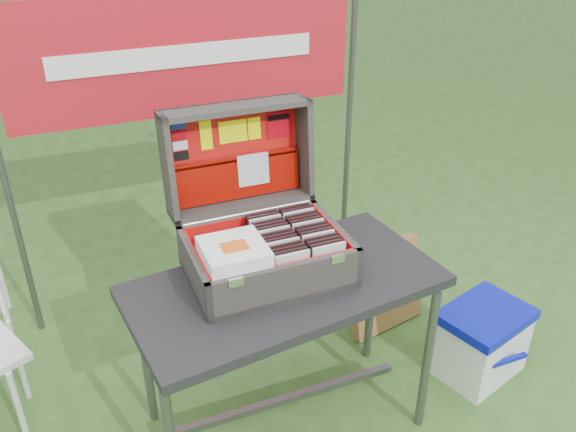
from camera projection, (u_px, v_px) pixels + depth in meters
name	position (u px, v px, depth m)	size (l,w,h in m)	color
table	(286.00, 356.00, 2.39)	(1.14, 0.57, 0.71)	black
table_top	(285.00, 286.00, 2.23)	(1.14, 0.57, 0.04)	black
table_leg_fr	(427.00, 362.00, 2.39)	(0.04, 0.04, 0.67)	#59595B
table_leg_bl	(146.00, 357.00, 2.41)	(0.04, 0.04, 0.67)	#59595B
table_leg_br	(371.00, 298.00, 2.75)	(0.04, 0.04, 0.67)	#59595B
table_brace	(286.00, 399.00, 2.50)	(0.99, 0.03, 0.03)	#59595B
suitcase	(260.00, 201.00, 2.18)	(0.57, 0.57, 0.55)	#45433E
suitcase_base_bottom	(267.00, 271.00, 2.26)	(0.57, 0.41, 0.02)	#45433E
suitcase_base_wall_front	(287.00, 285.00, 2.07)	(0.57, 0.02, 0.15)	#45433E
suitcase_base_wall_back	(250.00, 231.00, 2.38)	(0.57, 0.02, 0.15)	#45433E
suitcase_base_wall_left	(194.00, 272.00, 2.13)	(0.02, 0.41, 0.15)	#45433E
suitcase_base_wall_right	(334.00, 241.00, 2.31)	(0.02, 0.41, 0.15)	#45433E
suitcase_liner_floor	(267.00, 268.00, 2.25)	(0.53, 0.36, 0.01)	red
suitcase_latch_left	(236.00, 282.00, 1.97)	(0.05, 0.01, 0.03)	silver
suitcase_latch_right	(338.00, 259.00, 2.09)	(0.05, 0.01, 0.03)	silver
suitcase_hinge	(248.00, 213.00, 2.35)	(0.02, 0.02, 0.51)	silver
suitcase_lid_back	(233.00, 153.00, 2.39)	(0.57, 0.41, 0.02)	#45433E
suitcase_lid_rim_far	(235.00, 108.00, 2.26)	(0.57, 0.02, 0.15)	#45433E
suitcase_lid_rim_near	(242.00, 204.00, 2.41)	(0.57, 0.02, 0.15)	#45433E
suitcase_lid_rim_left	(168.00, 169.00, 2.24)	(0.02, 0.41, 0.15)	#45433E
suitcase_lid_rim_right	(304.00, 147.00, 2.43)	(0.02, 0.41, 0.15)	#45433E
suitcase_lid_liner	(234.00, 154.00, 2.38)	(0.52, 0.36, 0.01)	red
suitcase_liner_wall_front	(285.00, 280.00, 2.07)	(0.53, 0.01, 0.13)	red
suitcase_liner_wall_back	(251.00, 231.00, 2.36)	(0.53, 0.01, 0.13)	red
suitcase_liner_wall_left	(198.00, 269.00, 2.13)	(0.01, 0.36, 0.13)	red
suitcase_liner_wall_right	(331.00, 239.00, 2.30)	(0.01, 0.36, 0.13)	red
suitcase_lid_pocket	(238.00, 178.00, 2.40)	(0.51, 0.16, 0.03)	#8E0A02
suitcase_pocket_edge	(237.00, 159.00, 2.36)	(0.50, 0.02, 0.02)	#8E0A02
suitcase_pocket_cd	(253.00, 170.00, 2.39)	(0.13, 0.13, 0.01)	silver
lid_sticker_cc_a	(178.00, 125.00, 2.25)	(0.06, 0.03, 0.00)	#1933B2
lid_sticker_cc_b	(179.00, 135.00, 2.26)	(0.06, 0.03, 0.00)	#B40310
lid_sticker_cc_c	(180.00, 146.00, 2.28)	(0.06, 0.03, 0.00)	white
lid_sticker_cc_d	(181.00, 156.00, 2.29)	(0.06, 0.03, 0.00)	black
lid_card_neon_tall	(206.00, 135.00, 2.30)	(0.05, 0.11, 0.00)	#ECF502
lid_card_neon_main	(233.00, 131.00, 2.34)	(0.11, 0.09, 0.00)	#ECF502
lid_card_neon_small	(254.00, 128.00, 2.37)	(0.05, 0.09, 0.00)	#ECF502
lid_sticker_band	(279.00, 125.00, 2.40)	(0.10, 0.10, 0.00)	#B40310
lid_sticker_band_bar	(278.00, 117.00, 2.39)	(0.09, 0.02, 0.00)	black
cd_left_0	(293.00, 271.00, 2.10)	(0.13, 0.01, 0.14)	silver
cd_left_1	(290.00, 268.00, 2.12)	(0.13, 0.01, 0.14)	black
cd_left_2	(288.00, 264.00, 2.13)	(0.13, 0.01, 0.14)	black
cd_left_3	(285.00, 261.00, 2.15)	(0.13, 0.01, 0.14)	black
cd_left_4	(283.00, 258.00, 2.17)	(0.13, 0.01, 0.14)	silver
cd_left_5	(281.00, 255.00, 2.19)	(0.13, 0.01, 0.14)	black
cd_left_6	(278.00, 252.00, 2.21)	(0.13, 0.01, 0.14)	black
cd_left_7	(276.00, 248.00, 2.22)	(0.13, 0.01, 0.14)	black
cd_left_8	(274.00, 245.00, 2.24)	(0.13, 0.01, 0.14)	silver
cd_left_9	(272.00, 242.00, 2.26)	(0.13, 0.01, 0.14)	black
cd_left_10	(270.00, 240.00, 2.28)	(0.13, 0.01, 0.14)	black
cd_left_11	(267.00, 237.00, 2.30)	(0.13, 0.01, 0.14)	black
cd_left_12	(265.00, 234.00, 2.31)	(0.13, 0.01, 0.14)	silver
cd_left_13	(263.00, 231.00, 2.33)	(0.13, 0.01, 0.14)	black
cd_left_14	(261.00, 228.00, 2.35)	(0.13, 0.01, 0.14)	black
cd_right_0	(329.00, 263.00, 2.14)	(0.13, 0.01, 0.14)	silver
cd_right_1	(326.00, 259.00, 2.16)	(0.13, 0.01, 0.14)	black
cd_right_2	(323.00, 256.00, 2.18)	(0.13, 0.01, 0.14)	black
cd_right_3	(321.00, 253.00, 2.20)	(0.13, 0.01, 0.14)	black
cd_right_4	(318.00, 250.00, 2.22)	(0.13, 0.01, 0.14)	silver
cd_right_5	(315.00, 247.00, 2.23)	(0.13, 0.01, 0.14)	black
cd_right_6	(313.00, 244.00, 2.25)	(0.13, 0.01, 0.14)	black
cd_right_7	(310.00, 241.00, 2.27)	(0.13, 0.01, 0.14)	black
cd_right_8	(308.00, 238.00, 2.29)	(0.13, 0.01, 0.14)	silver
cd_right_9	(306.00, 235.00, 2.31)	(0.13, 0.01, 0.14)	black
cd_right_10	(303.00, 232.00, 2.32)	(0.13, 0.01, 0.14)	black
cd_right_11	(301.00, 230.00, 2.34)	(0.13, 0.01, 0.14)	black
cd_right_12	(299.00, 227.00, 2.36)	(0.13, 0.01, 0.14)	silver
cd_right_13	(296.00, 224.00, 2.38)	(0.13, 0.01, 0.14)	black
cd_right_14	(294.00, 222.00, 2.40)	(0.13, 0.01, 0.14)	black
songbook_0	(234.00, 257.00, 2.07)	(0.21, 0.21, 0.01)	white
songbook_1	(234.00, 256.00, 2.07)	(0.21, 0.21, 0.01)	white
songbook_2	(234.00, 254.00, 2.07)	(0.21, 0.21, 0.01)	white
songbook_3	(234.00, 253.00, 2.07)	(0.21, 0.21, 0.01)	white
songbook_4	(234.00, 252.00, 2.07)	(0.21, 0.21, 0.01)	white
songbook_5	(234.00, 251.00, 2.06)	(0.21, 0.21, 0.01)	white
songbook_6	(234.00, 250.00, 2.06)	(0.21, 0.21, 0.01)	white
songbook_7	(234.00, 248.00, 2.06)	(0.21, 0.21, 0.01)	white
songbook_8	(234.00, 247.00, 2.06)	(0.21, 0.21, 0.01)	white
songbook_9	(233.00, 246.00, 2.05)	(0.21, 0.21, 0.01)	white
songbook_graphic	(234.00, 246.00, 2.04)	(0.09, 0.07, 0.00)	#D85919
cooler	(481.00, 341.00, 2.74)	(0.38, 0.29, 0.34)	white
cooler_body	(480.00, 345.00, 2.75)	(0.37, 0.27, 0.29)	white
cooler_lid	(486.00, 316.00, 2.67)	(0.38, 0.29, 0.05)	#0A15AF
cooler_handle	(505.00, 361.00, 2.61)	(0.23, 0.02, 0.02)	#0A15AF
chair_leg_fr	(21.00, 414.00, 2.32)	(0.02, 0.02, 0.42)	silver
chair_leg_br	(19.00, 361.00, 2.57)	(0.02, 0.02, 0.42)	silver
cardboard_box	(385.00, 287.00, 3.02)	(0.42, 0.07, 0.44)	brown
banner_post_left	(4.00, 176.00, 2.67)	(0.03, 0.03, 1.70)	#59595B
banner_post_right	(349.00, 124.00, 3.24)	(0.03, 0.03, 1.70)	#59595B
banner	(186.00, 55.00, 2.73)	(1.60, 0.01, 0.55)	#AD1520
banner_text	(186.00, 56.00, 2.72)	(1.20, 0.00, 0.10)	white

